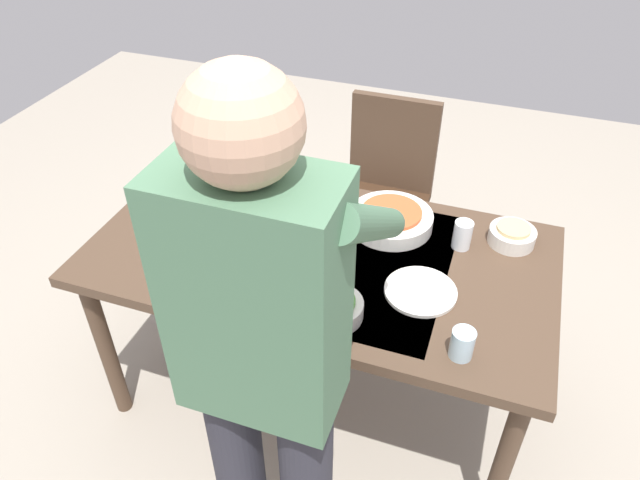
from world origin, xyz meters
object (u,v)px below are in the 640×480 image
(water_cup_near_right, at_px, (462,344))
(wine_glass_right, at_px, (308,231))
(dining_table, at_px, (320,268))
(side_bowl_salad, at_px, (334,308))
(wine_bottle, at_px, (202,159))
(wine_glass_left, at_px, (213,273))
(person_server, at_px, (266,363))
(dinner_plate_far, at_px, (178,213))
(serving_bowl_pasta, at_px, (391,219))
(dinner_plate_near, at_px, (421,291))
(water_cup_near_left, at_px, (462,235))
(side_bowl_bread, at_px, (512,235))
(chair_near, at_px, (386,185))
(water_cup_far_left, at_px, (323,267))

(water_cup_near_right, bearing_deg, wine_glass_right, -26.00)
(dining_table, xyz_separation_m, side_bowl_salad, (-0.14, 0.27, 0.11))
(wine_bottle, bearing_deg, wine_glass_right, 151.92)
(dining_table, height_order, wine_glass_left, wine_glass_left)
(dining_table, xyz_separation_m, wine_glass_left, (0.23, 0.32, 0.18))
(person_server, relative_size, dinner_plate_far, 7.34)
(wine_glass_left, xyz_separation_m, wine_glass_right, (-0.20, -0.29, 0.00))
(dining_table, xyz_separation_m, wine_bottle, (0.58, -0.26, 0.19))
(serving_bowl_pasta, relative_size, side_bowl_salad, 1.67)
(water_cup_near_right, xyz_separation_m, dinner_plate_near, (0.16, -0.22, -0.04))
(wine_bottle, bearing_deg, dinner_plate_near, 159.87)
(wine_bottle, bearing_deg, side_bowl_salad, 143.39)
(dining_table, distance_m, water_cup_near_left, 0.50)
(water_cup_near_left, xyz_separation_m, side_bowl_bread, (-0.16, -0.08, -0.02))
(water_cup_near_left, relative_size, serving_bowl_pasta, 0.34)
(wine_glass_right, height_order, dinner_plate_far, wine_glass_right)
(chair_near, bearing_deg, water_cup_near_left, 123.48)
(serving_bowl_pasta, height_order, side_bowl_bread, same)
(wine_glass_right, xyz_separation_m, side_bowl_salad, (-0.17, 0.24, -0.07))
(person_server, xyz_separation_m, water_cup_near_left, (-0.34, -0.87, -0.17))
(wine_glass_left, bearing_deg, water_cup_near_right, -178.56)
(wine_bottle, bearing_deg, person_server, 126.04)
(dinner_plate_far, bearing_deg, side_bowl_bread, -168.84)
(chair_near, xyz_separation_m, water_cup_far_left, (-0.01, 0.93, 0.26))
(side_bowl_salad, bearing_deg, water_cup_near_left, -124.02)
(dining_table, distance_m, dinner_plate_near, 0.39)
(water_cup_near_right, xyz_separation_m, serving_bowl_pasta, (0.33, -0.53, -0.01))
(dinner_plate_near, bearing_deg, wine_bottle, -20.13)
(chair_near, xyz_separation_m, wine_glass_left, (0.27, 1.13, 0.31))
(side_bowl_bread, relative_size, dinner_plate_near, 0.70)
(water_cup_far_left, bearing_deg, water_cup_near_left, -141.65)
(person_server, distance_m, dinner_plate_far, 1.01)
(water_cup_near_left, height_order, side_bowl_salad, water_cup_near_left)
(dining_table, relative_size, chair_near, 1.74)
(person_server, height_order, side_bowl_salad, person_server)
(water_cup_near_right, distance_m, side_bowl_bread, 0.58)
(water_cup_far_left, bearing_deg, side_bowl_salad, 119.34)
(person_server, distance_m, wine_bottle, 1.17)
(dining_table, xyz_separation_m, water_cup_near_left, (-0.45, -0.19, 0.13))
(water_cup_near_left, distance_m, serving_bowl_pasta, 0.26)
(wine_bottle, xyz_separation_m, side_bowl_salad, (-0.72, 0.53, -0.08))
(wine_bottle, distance_m, water_cup_far_left, 0.74)
(wine_glass_right, distance_m, water_cup_near_right, 0.62)
(wine_glass_left, relative_size, dinner_plate_far, 0.66)
(wine_glass_left, relative_size, side_bowl_salad, 0.84)
(dining_table, bearing_deg, water_cup_near_right, 149.84)
(dining_table, height_order, water_cup_far_left, water_cup_far_left)
(person_server, distance_m, side_bowl_salad, 0.45)
(chair_near, relative_size, serving_bowl_pasta, 3.03)
(water_cup_near_right, relative_size, side_bowl_salad, 0.52)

